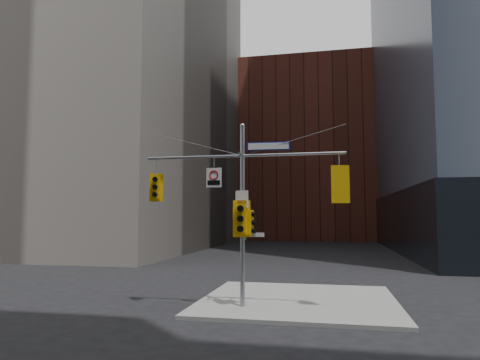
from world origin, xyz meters
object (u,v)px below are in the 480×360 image
at_px(traffic_light_west_arm, 156,187).
at_px(street_sign_blade, 268,146).
at_px(traffic_light_east_arm, 340,184).
at_px(regulatory_sign_arm, 214,177).
at_px(traffic_light_pole_front, 241,219).
at_px(traffic_light_pole_side, 250,222).
at_px(signal_assembly, 242,196).

distance_m(traffic_light_west_arm, street_sign_blade, 4.94).
distance_m(traffic_light_east_arm, regulatory_sign_arm, 4.91).
xyz_separation_m(traffic_light_west_arm, traffic_light_pole_front, (3.65, -0.28, -1.28)).
distance_m(traffic_light_pole_side, traffic_light_pole_front, 0.44).
xyz_separation_m(traffic_light_pole_front, regulatory_sign_arm, (-1.16, 0.25, 1.66)).
bearing_deg(traffic_light_pole_front, signal_assembly, 85.19).
height_order(street_sign_blade, regulatory_sign_arm, street_sign_blade).
height_order(traffic_light_pole_side, traffic_light_pole_front, traffic_light_pole_front).
height_order(traffic_light_east_arm, street_sign_blade, street_sign_blade).
bearing_deg(traffic_light_west_arm, traffic_light_east_arm, -13.33).
distance_m(traffic_light_pole_side, street_sign_blade, 3.07).
relative_size(traffic_light_east_arm, street_sign_blade, 0.83).
relative_size(traffic_light_pole_front, regulatory_sign_arm, 1.84).
xyz_separation_m(traffic_light_east_arm, traffic_light_pole_front, (-3.73, -0.27, -1.28)).
relative_size(street_sign_blade, regulatory_sign_arm, 2.18).
xyz_separation_m(traffic_light_east_arm, traffic_light_pole_side, (-3.41, -0.00, -1.43)).
bearing_deg(regulatory_sign_arm, signal_assembly, 3.02).
bearing_deg(traffic_light_pole_side, regulatory_sign_arm, 102.81).
height_order(signal_assembly, regulatory_sign_arm, signal_assembly).
distance_m(traffic_light_west_arm, traffic_light_pole_front, 3.88).
xyz_separation_m(traffic_light_west_arm, traffic_light_pole_side, (3.97, -0.01, -1.43)).
height_order(signal_assembly, traffic_light_east_arm, signal_assembly).
distance_m(traffic_light_west_arm, traffic_light_east_arm, 7.38).
bearing_deg(traffic_light_west_arm, street_sign_blade, -13.35).
height_order(traffic_light_west_arm, regulatory_sign_arm, regulatory_sign_arm).
distance_m(traffic_light_east_arm, street_sign_blade, 3.10).
xyz_separation_m(traffic_light_pole_side, traffic_light_pole_front, (-0.32, -0.26, 0.15)).
relative_size(signal_assembly, street_sign_blade, 4.72).
relative_size(traffic_light_pole_front, street_sign_blade, 0.84).
xyz_separation_m(signal_assembly, street_sign_blade, (1.04, 0.00, 1.93)).
bearing_deg(traffic_light_pole_front, traffic_light_west_arm, 170.94).
bearing_deg(traffic_light_pole_side, traffic_light_west_arm, 101.88).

